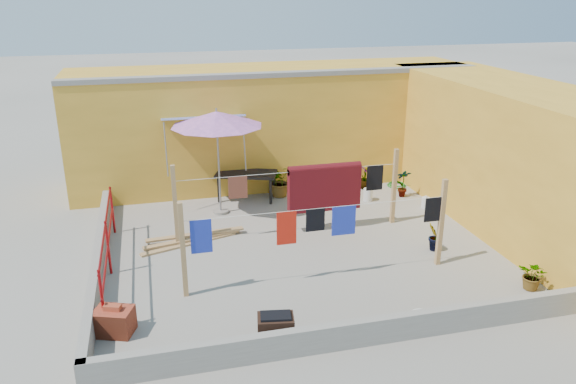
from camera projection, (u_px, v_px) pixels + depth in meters
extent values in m
plane|color=#9E998E|center=(299.00, 248.00, 12.00)|extent=(80.00, 80.00, 0.00)
cube|color=gold|center=(273.00, 124.00, 15.84)|extent=(11.00, 2.40, 3.20)
cube|color=gray|center=(281.00, 74.00, 14.35)|extent=(11.00, 0.35, 0.12)
cube|color=#2D51B2|center=(203.00, 117.00, 13.72)|extent=(2.00, 0.79, 0.22)
cylinder|color=gray|center=(166.00, 149.00, 13.39)|extent=(0.03, 0.30, 1.28)
cylinder|color=gray|center=(244.00, 144.00, 13.83)|extent=(0.03, 0.30, 1.28)
cube|color=gold|center=(522.00, 159.00, 12.65)|extent=(2.40, 9.00, 3.20)
cube|color=gray|center=(360.00, 333.00, 8.66)|extent=(8.30, 0.16, 0.44)
cube|color=gray|center=(98.00, 260.00, 10.98)|extent=(0.16, 7.30, 0.44)
cylinder|color=maroon|center=(102.00, 301.00, 8.92)|extent=(0.05, 0.05, 1.10)
cylinder|color=maroon|center=(108.00, 248.00, 10.74)|extent=(0.05, 0.05, 1.10)
cylinder|color=maroon|center=(112.00, 210.00, 12.56)|extent=(0.05, 0.05, 1.10)
cylinder|color=maroon|center=(105.00, 224.00, 10.57)|extent=(0.04, 4.20, 0.04)
cylinder|color=maroon|center=(108.00, 245.00, 10.72)|extent=(0.04, 4.20, 0.04)
cube|color=tan|center=(183.00, 250.00, 9.84)|extent=(0.09, 0.09, 1.80)
cube|color=tan|center=(441.00, 223.00, 10.99)|extent=(0.09, 0.09, 1.80)
cube|color=tan|center=(394.00, 187.00, 12.99)|extent=(0.09, 0.09, 1.80)
cube|color=tan|center=(175.00, 206.00, 11.84)|extent=(0.09, 0.09, 1.80)
cylinder|color=silver|center=(320.00, 208.00, 10.22)|extent=(5.00, 0.01, 0.01)
cylinder|color=silver|center=(290.00, 172.00, 12.23)|extent=(5.00, 0.01, 0.01)
cube|color=#4C0C11|center=(324.00, 189.00, 12.57)|extent=(1.66, 0.22, 1.01)
cube|color=black|center=(375.00, 178.00, 12.79)|extent=(0.39, 0.02, 0.59)
cube|color=brown|center=(238.00, 187.00, 12.05)|extent=(0.41, 0.02, 0.50)
cube|color=#2032B0|center=(201.00, 236.00, 9.83)|extent=(0.38, 0.02, 0.64)
cube|color=black|center=(315.00, 220.00, 10.28)|extent=(0.36, 0.02, 0.44)
cube|color=red|center=(287.00, 228.00, 10.19)|extent=(0.37, 0.02, 0.65)
cube|color=#2032B0|center=(344.00, 220.00, 10.43)|extent=(0.46, 0.02, 0.58)
cube|color=black|center=(433.00, 209.00, 10.84)|extent=(0.35, 0.02, 0.50)
cylinder|color=gray|center=(221.00, 211.00, 13.86)|extent=(0.39, 0.39, 0.07)
cylinder|color=gray|center=(219.00, 164.00, 13.45)|extent=(0.05, 0.05, 2.49)
cone|color=#D974C3|center=(217.00, 119.00, 13.06)|extent=(2.58, 2.58, 0.35)
cylinder|color=gray|center=(216.00, 110.00, 13.00)|extent=(0.04, 0.04, 0.11)
cube|color=black|center=(246.00, 174.00, 14.54)|extent=(1.72, 1.26, 0.06)
cube|color=black|center=(219.00, 190.00, 14.44)|extent=(0.06, 0.06, 0.68)
cube|color=black|center=(224.00, 182.00, 15.02)|extent=(0.06, 0.06, 0.68)
cube|color=black|center=(271.00, 192.00, 14.31)|extent=(0.06, 0.06, 0.68)
cube|color=black|center=(274.00, 184.00, 14.89)|extent=(0.06, 0.06, 0.68)
cube|color=#9C3C24|center=(114.00, 321.00, 8.97)|extent=(0.70, 0.61, 0.43)
cube|color=#A03C25|center=(112.00, 307.00, 8.88)|extent=(0.30, 0.21, 0.09)
cube|color=tan|center=(189.00, 244.00, 12.14)|extent=(2.10, 0.80, 0.04)
cube|color=tan|center=(192.00, 239.00, 12.25)|extent=(2.14, 0.62, 0.04)
cube|color=tan|center=(195.00, 234.00, 12.36)|extent=(2.16, 0.33, 0.04)
cube|color=black|center=(276.00, 330.00, 8.71)|extent=(0.62, 0.46, 0.47)
cube|color=black|center=(276.00, 316.00, 8.63)|extent=(0.51, 0.36, 0.04)
cylinder|color=silver|center=(423.00, 318.00, 9.39)|extent=(0.45, 0.45, 0.06)
torus|color=silver|center=(423.00, 317.00, 9.38)|extent=(0.48, 0.48, 0.05)
cylinder|color=silver|center=(425.00, 203.00, 14.12)|extent=(0.20, 0.20, 0.28)
cylinder|color=silver|center=(426.00, 197.00, 14.07)|extent=(0.06, 0.06, 0.05)
cylinder|color=silver|center=(368.00, 195.00, 14.60)|extent=(0.24, 0.24, 0.33)
cylinder|color=silver|center=(368.00, 188.00, 14.53)|extent=(0.07, 0.07, 0.05)
torus|color=#1A7621|center=(396.00, 185.00, 15.73)|extent=(0.52, 0.52, 0.04)
torus|color=#1A7621|center=(397.00, 184.00, 15.71)|extent=(0.44, 0.44, 0.04)
imported|color=#265C1A|center=(280.00, 181.00, 14.85)|extent=(0.94, 0.87, 0.86)
imported|color=#265C1A|center=(365.00, 178.00, 15.44)|extent=(0.39, 0.39, 0.63)
imported|color=#265C1A|center=(403.00, 183.00, 14.82)|extent=(0.42, 0.31, 0.76)
imported|color=#265C1A|center=(435.00, 237.00, 11.76)|extent=(0.45, 0.45, 0.63)
imported|color=#265C1A|center=(534.00, 275.00, 10.25)|extent=(0.65, 0.67, 0.57)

